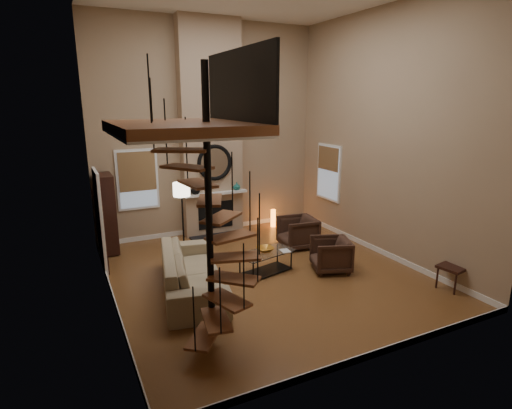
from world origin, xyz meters
name	(u,v)px	position (x,y,z in m)	size (l,w,h in m)	color
ground	(264,274)	(0.00, 0.00, -0.01)	(6.00, 6.50, 0.01)	brown
back_wall	(208,130)	(0.00, 3.25, 2.75)	(6.00, 0.02, 5.50)	tan
front_wall	(385,164)	(0.00, -3.25, 2.75)	(6.00, 0.02, 5.50)	tan
left_wall	(100,149)	(-3.00, 0.00, 2.75)	(0.02, 6.50, 5.50)	tan
right_wall	(385,135)	(3.00, 0.00, 2.75)	(0.02, 6.50, 5.50)	tan
baseboard_back	(211,228)	(0.00, 3.24, 0.06)	(6.00, 0.02, 0.12)	white
baseboard_front	(370,355)	(0.00, -3.24, 0.06)	(6.00, 0.02, 0.12)	white
baseboard_left	(114,301)	(-2.99, 0.00, 0.06)	(0.02, 6.50, 0.12)	white
baseboard_right	(376,249)	(2.99, 0.00, 0.06)	(0.02, 6.50, 0.12)	white
chimney_breast	(211,131)	(0.00, 3.06, 2.75)	(1.60, 0.38, 5.50)	#A08468
hearth	(220,237)	(0.00, 2.57, 0.02)	(1.50, 0.60, 0.04)	black
firebox	(216,215)	(0.00, 2.86, 0.55)	(0.95, 0.02, 0.72)	black
mantel	(216,193)	(0.00, 2.78, 1.15)	(1.70, 0.18, 0.06)	white
mirror_frame	(215,163)	(0.00, 2.84, 1.95)	(0.94, 0.94, 0.10)	black
mirror_disc	(215,163)	(0.00, 2.85, 1.95)	(0.80, 0.80, 0.01)	white
vase_left	(195,189)	(-0.55, 2.82, 1.30)	(0.24, 0.24, 0.25)	black
vase_right	(237,186)	(0.60, 2.82, 1.28)	(0.20, 0.20, 0.21)	#1B6159
window_back	(138,179)	(-1.90, 3.22, 1.62)	(1.02, 0.06, 1.52)	white
window_right	(329,172)	(2.97, 2.00, 1.63)	(0.06, 1.02, 1.52)	white
entry_door	(101,221)	(-2.95, 1.80, 1.05)	(0.10, 1.05, 2.16)	white
loft	(188,122)	(-2.04, -1.80, 3.24)	(1.70, 2.20, 1.09)	brown
spiral_stair	(210,226)	(-1.78, -1.79, 1.78)	(1.47, 1.47, 4.06)	black
hutch	(106,213)	(-2.75, 2.76, 0.95)	(0.39, 0.82, 1.84)	black
sofa	(191,271)	(-1.59, -0.09, 0.40)	(2.68, 1.05, 0.78)	tan
armchair_near	(301,232)	(1.57, 1.12, 0.35)	(0.83, 0.85, 0.78)	#3B241B
armchair_far	(334,255)	(1.41, -0.48, 0.35)	(0.76, 0.78, 0.71)	#3B241B
coffee_table	(266,260)	(0.06, 0.05, 0.28)	(1.29, 0.85, 0.45)	silver
bowl	(265,249)	(0.06, 0.10, 0.50)	(0.36, 0.36, 0.09)	orange
book	(284,251)	(0.41, -0.10, 0.46)	(0.18, 0.25, 0.02)	gray
floor_lamp	(182,195)	(-1.18, 1.85, 1.41)	(0.38, 0.38, 1.70)	black
accent_lamp	(273,218)	(1.72, 2.82, 0.25)	(0.14, 0.14, 0.50)	orange
side_chair	(456,262)	(2.98, -2.16, 0.53)	(0.53, 0.53, 0.98)	black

